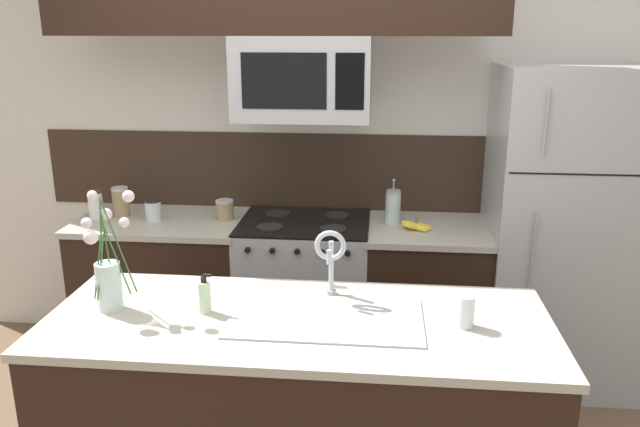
{
  "coord_description": "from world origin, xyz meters",
  "views": [
    {
      "loc": [
        0.44,
        -2.58,
        2.01
      ],
      "look_at": [
        0.16,
        0.27,
        1.16
      ],
      "focal_mm": 35.0,
      "sensor_mm": 36.0,
      "label": 1
    }
  ],
  "objects_px": {
    "refrigerator": "(564,229)",
    "dish_soap_bottle": "(205,296)",
    "stove_range": "(305,293)",
    "storage_jar_short": "(153,210)",
    "storage_jar_medium": "(121,202)",
    "storage_jar_squat": "(225,210)",
    "sink_faucet": "(331,254)",
    "french_press": "(393,207)",
    "microwave": "(303,78)",
    "drinking_glass": "(465,311)",
    "flower_vase": "(108,276)",
    "banana_bunch": "(417,226)",
    "storage_jar_tall": "(96,205)"
  },
  "relations": [
    {
      "from": "microwave",
      "to": "storage_jar_medium",
      "type": "bearing_deg",
      "value": 176.95
    },
    {
      "from": "sink_faucet",
      "to": "dish_soap_bottle",
      "type": "relative_size",
      "value": 1.85
    },
    {
      "from": "storage_jar_short",
      "to": "banana_bunch",
      "type": "distance_m",
      "value": 1.56
    },
    {
      "from": "microwave",
      "to": "storage_jar_squat",
      "type": "distance_m",
      "value": 0.92
    },
    {
      "from": "banana_bunch",
      "to": "dish_soap_bottle",
      "type": "height_order",
      "value": "dish_soap_bottle"
    },
    {
      "from": "storage_jar_tall",
      "to": "sink_faucet",
      "type": "relative_size",
      "value": 0.57
    },
    {
      "from": "storage_jar_medium",
      "to": "flower_vase",
      "type": "xyz_separation_m",
      "value": [
        0.49,
        -1.28,
        0.06
      ]
    },
    {
      "from": "microwave",
      "to": "banana_bunch",
      "type": "bearing_deg",
      "value": -3.56
    },
    {
      "from": "refrigerator",
      "to": "dish_soap_bottle",
      "type": "xyz_separation_m",
      "value": [
        -1.74,
        -1.25,
        0.07
      ]
    },
    {
      "from": "storage_jar_medium",
      "to": "drinking_glass",
      "type": "bearing_deg",
      "value": -34.23
    },
    {
      "from": "storage_jar_short",
      "to": "dish_soap_bottle",
      "type": "bearing_deg",
      "value": -61.5
    },
    {
      "from": "stove_range",
      "to": "storage_jar_short",
      "type": "distance_m",
      "value": 1.04
    },
    {
      "from": "stove_range",
      "to": "storage_jar_short",
      "type": "xyz_separation_m",
      "value": [
        -0.91,
        -0.03,
        0.51
      ]
    },
    {
      "from": "storage_jar_medium",
      "to": "storage_jar_squat",
      "type": "height_order",
      "value": "storage_jar_medium"
    },
    {
      "from": "sink_faucet",
      "to": "flower_vase",
      "type": "xyz_separation_m",
      "value": [
        -0.88,
        -0.2,
        -0.05
      ]
    },
    {
      "from": "storage_jar_squat",
      "to": "sink_faucet",
      "type": "bearing_deg",
      "value": -56.13
    },
    {
      "from": "storage_jar_medium",
      "to": "refrigerator",
      "type": "bearing_deg",
      "value": -0.42
    },
    {
      "from": "storage_jar_squat",
      "to": "microwave",
      "type": "bearing_deg",
      "value": -6.84
    },
    {
      "from": "french_press",
      "to": "flower_vase",
      "type": "bearing_deg",
      "value": -131.51
    },
    {
      "from": "storage_jar_squat",
      "to": "drinking_glass",
      "type": "distance_m",
      "value": 1.81
    },
    {
      "from": "refrigerator",
      "to": "drinking_glass",
      "type": "relative_size",
      "value": 14.36
    },
    {
      "from": "drinking_glass",
      "to": "flower_vase",
      "type": "distance_m",
      "value": 1.42
    },
    {
      "from": "french_press",
      "to": "drinking_glass",
      "type": "bearing_deg",
      "value": -78.87
    },
    {
      "from": "stove_range",
      "to": "storage_jar_squat",
      "type": "relative_size",
      "value": 7.82
    },
    {
      "from": "storage_jar_squat",
      "to": "storage_jar_medium",
      "type": "bearing_deg",
      "value": 179.81
    },
    {
      "from": "flower_vase",
      "to": "storage_jar_medium",
      "type": "bearing_deg",
      "value": 110.97
    },
    {
      "from": "french_press",
      "to": "flower_vase",
      "type": "height_order",
      "value": "flower_vase"
    },
    {
      "from": "storage_jar_tall",
      "to": "flower_vase",
      "type": "distance_m",
      "value": 1.37
    },
    {
      "from": "storage_jar_medium",
      "to": "storage_jar_squat",
      "type": "relative_size",
      "value": 1.52
    },
    {
      "from": "refrigerator",
      "to": "banana_bunch",
      "type": "bearing_deg",
      "value": -174.45
    },
    {
      "from": "stove_range",
      "to": "storage_jar_medium",
      "type": "relative_size",
      "value": 5.16
    },
    {
      "from": "refrigerator",
      "to": "flower_vase",
      "type": "relative_size",
      "value": 3.69
    },
    {
      "from": "sink_faucet",
      "to": "drinking_glass",
      "type": "relative_size",
      "value": 2.41
    },
    {
      "from": "microwave",
      "to": "french_press",
      "type": "relative_size",
      "value": 2.79
    },
    {
      "from": "sink_faucet",
      "to": "french_press",
      "type": "bearing_deg",
      "value": 75.99
    },
    {
      "from": "banana_bunch",
      "to": "french_press",
      "type": "height_order",
      "value": "french_press"
    },
    {
      "from": "storage_jar_squat",
      "to": "sink_faucet",
      "type": "xyz_separation_m",
      "value": [
        0.73,
        -1.08,
        0.14
      ]
    },
    {
      "from": "refrigerator",
      "to": "sink_faucet",
      "type": "bearing_deg",
      "value": -139.54
    },
    {
      "from": "microwave",
      "to": "drinking_glass",
      "type": "height_order",
      "value": "microwave"
    },
    {
      "from": "storage_jar_tall",
      "to": "french_press",
      "type": "height_order",
      "value": "french_press"
    },
    {
      "from": "refrigerator",
      "to": "storage_jar_short",
      "type": "bearing_deg",
      "value": -178.86
    },
    {
      "from": "storage_jar_tall",
      "to": "french_press",
      "type": "bearing_deg",
      "value": 2.85
    },
    {
      "from": "storage_jar_squat",
      "to": "french_press",
      "type": "xyz_separation_m",
      "value": [
        1.0,
        0.02,
        0.04
      ]
    },
    {
      "from": "dish_soap_bottle",
      "to": "drinking_glass",
      "type": "height_order",
      "value": "dish_soap_bottle"
    },
    {
      "from": "drinking_glass",
      "to": "storage_jar_short",
      "type": "bearing_deg",
      "value": 143.8
    },
    {
      "from": "french_press",
      "to": "flower_vase",
      "type": "distance_m",
      "value": 1.74
    },
    {
      "from": "storage_jar_short",
      "to": "storage_jar_squat",
      "type": "height_order",
      "value": "storage_jar_short"
    },
    {
      "from": "refrigerator",
      "to": "storage_jar_medium",
      "type": "xyz_separation_m",
      "value": [
        -2.62,
        0.02,
        0.09
      ]
    },
    {
      "from": "microwave",
      "to": "french_press",
      "type": "xyz_separation_m",
      "value": [
        0.52,
        0.08,
        -0.74
      ]
    },
    {
      "from": "flower_vase",
      "to": "dish_soap_bottle",
      "type": "bearing_deg",
      "value": 1.86
    }
  ]
}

